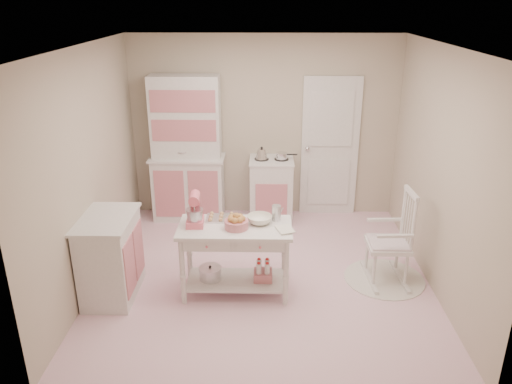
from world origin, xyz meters
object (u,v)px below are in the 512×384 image
rocking_chair (389,236)px  base_cabinet (111,257)px  hutch (187,149)px  bread_basket (236,224)px  stove (271,190)px  stand_mixer (195,210)px  work_table (235,259)px

rocking_chair → base_cabinet: bearing=-176.2°
hutch → bread_basket: (0.82, -2.04, -0.19)m
stove → bread_basket: stove is taller
rocking_chair → stand_mixer: bearing=-175.9°
base_cabinet → work_table: base_cabinet is taller
base_cabinet → bread_basket: 1.41m
rocking_chair → stand_mixer: size_ratio=3.24×
work_table → bread_basket: 0.45m
work_table → stand_mixer: stand_mixer is taller
hutch → stove: hutch is taller
rocking_chair → stand_mixer: 2.18m
work_table → stand_mixer: size_ratio=3.53×
base_cabinet → rocking_chair: bearing=6.9°
hutch → rocking_chair: hutch is taller
rocking_chair → stand_mixer: stand_mixer is taller
hutch → stove: bearing=-2.4°
work_table → stand_mixer: (-0.42, 0.02, 0.57)m
hutch → work_table: 2.24m
hutch → bread_basket: size_ratio=8.32×
hutch → base_cabinet: size_ratio=2.26×
rocking_chair → bread_basket: rocking_chair is taller
hutch → rocking_chair: 3.07m
rocking_chair → bread_basket: size_ratio=4.40×
hutch → stove: (1.20, -0.05, -0.58)m
base_cabinet → work_table: bearing=3.4°
stove → hutch: bearing=177.6°
stove → stand_mixer: (-0.82, -1.92, 0.51)m
bread_basket → hutch: bearing=111.8°
base_cabinet → hutch: bearing=75.5°
bread_basket → work_table: bearing=111.8°
hutch → bread_basket: bearing=-68.2°
stand_mixer → bread_basket: bearing=-12.3°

